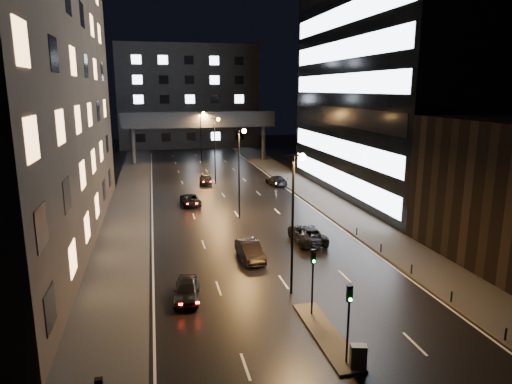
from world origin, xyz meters
The scene contains 22 objects.
ground centered at (0.00, 40.00, 0.00)m, with size 160.00×160.00×0.00m, color black.
sidewalk_left centered at (-12.50, 35.00, 0.07)m, with size 5.00×110.00×0.15m, color #383533.
sidewalk_right centered at (12.50, 35.00, 0.07)m, with size 5.00×110.00×0.15m, color #383533.
building_right_glass centered at (25.00, 36.00, 22.50)m, with size 20.00×36.00×45.00m, color black.
building_far centered at (0.00, 98.00, 12.50)m, with size 34.00×14.00×25.00m, color #333335.
skybridge centered at (0.00, 70.00, 8.34)m, with size 30.00×3.00×10.00m.
median_island centered at (0.30, 2.00, 0.07)m, with size 1.60×8.00×0.15m, color #383533.
traffic_signal_near centered at (0.30, 4.49, 3.09)m, with size 0.28×0.34×4.40m.
traffic_signal_far centered at (0.30, -1.01, 3.09)m, with size 0.28×0.34×4.40m.
bollard_row centered at (10.20, 6.50, 0.45)m, with size 0.12×25.12×0.90m.
streetlight_near centered at (0.16, 8.00, 6.50)m, with size 1.45×0.50×10.15m.
streetlight_mid_a centered at (0.16, 28.00, 6.50)m, with size 1.45×0.50×10.15m.
streetlight_mid_b centered at (0.16, 48.00, 6.50)m, with size 1.45×0.50×10.15m.
streetlight_far centered at (0.16, 68.00, 6.50)m, with size 1.45×0.50×10.15m.
car_away_a centered at (-7.42, 8.66, 0.73)m, with size 1.72×4.28×1.46m, color black.
car_away_b centered at (-1.50, 15.20, 0.79)m, with size 1.68×4.80×1.58m, color black.
car_away_c centered at (-4.90, 35.32, 0.65)m, with size 2.16×4.69×1.30m, color black.
car_away_d centered at (-1.50, 48.30, 0.67)m, with size 1.89×4.65×1.35m, color black.
car_toward_a centered at (4.83, 18.60, 0.81)m, with size 2.68×5.81×1.62m, color black.
car_toward_b centered at (8.97, 44.93, 0.73)m, with size 2.03×5.00×1.45m, color black.
utility_cabinet centered at (0.70, -1.55, 0.78)m, with size 0.83×0.51×1.26m, color #4E4E51.
cone_b centered at (1.84, 0.09, 0.27)m, with size 0.38×0.38×0.55m, color orange.
Camera 1 is at (-9.22, -21.12, 14.39)m, focal length 32.00 mm.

